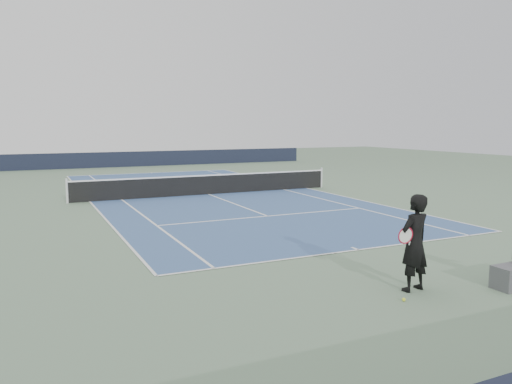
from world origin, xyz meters
name	(u,v)px	position (x,y,z in m)	size (l,w,h in m)	color
ground	(209,194)	(0.00, 0.00, 0.00)	(80.00, 80.00, 0.00)	slate
court_surface	(209,194)	(0.00, 0.00, 0.01)	(10.97, 23.77, 0.01)	#3A588A
tennis_net	(208,184)	(0.00, 0.00, 0.50)	(12.90, 0.10, 1.07)	silver
windscreen_far	(133,159)	(0.00, 17.88, 0.60)	(30.00, 0.25, 1.20)	black
tennis_player	(414,243)	(-0.99, -15.02, 0.99)	(0.86, 0.65, 1.98)	black
tennis_ball	(404,300)	(-1.58, -15.44, 0.03)	(0.07, 0.07, 0.07)	yellow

